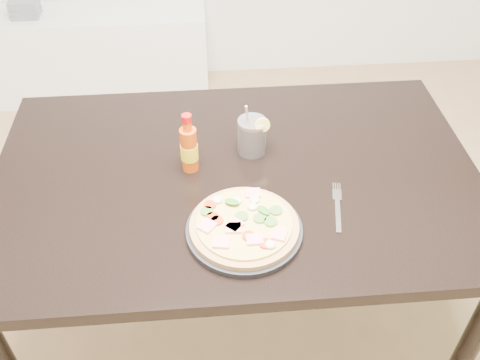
{
  "coord_description": "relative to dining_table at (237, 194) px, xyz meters",
  "views": [
    {
      "loc": [
        -0.14,
        -0.75,
        1.76
      ],
      "look_at": [
        -0.05,
        0.28,
        0.83
      ],
      "focal_mm": 40.0,
      "sensor_mm": 36.0,
      "label": 1
    }
  ],
  "objects": [
    {
      "name": "media_console",
      "position": [
        -0.75,
        1.67,
        -0.42
      ],
      "size": [
        1.4,
        0.34,
        0.5
      ],
      "primitive_type": "cube",
      "color": "white",
      "rests_on": "ground"
    },
    {
      "name": "hot_sauce_bottle",
      "position": [
        -0.13,
        0.03,
        0.16
      ],
      "size": [
        0.06,
        0.06,
        0.19
      ],
      "rotation": [
        0.0,
        0.0,
        0.24
      ],
      "color": "#C7480B",
      "rests_on": "dining_table"
    },
    {
      "name": "dining_table",
      "position": [
        0.0,
        0.0,
        0.0
      ],
      "size": [
        1.4,
        0.9,
        0.75
      ],
      "color": "black",
      "rests_on": "ground"
    },
    {
      "name": "plate",
      "position": [
        0.0,
        -0.23,
        0.09
      ],
      "size": [
        0.3,
        0.3,
        0.02
      ],
      "primitive_type": "cylinder",
      "color": "black",
      "rests_on": "dining_table"
    },
    {
      "name": "cola_cup",
      "position": [
        0.05,
        0.1,
        0.14
      ],
      "size": [
        0.09,
        0.09,
        0.17
      ],
      "rotation": [
        0.0,
        0.0,
        -0.04
      ],
      "color": "black",
      "rests_on": "dining_table"
    },
    {
      "name": "pizza",
      "position": [
        0.0,
        -0.23,
        0.11
      ],
      "size": [
        0.28,
        0.28,
        0.03
      ],
      "color": "tan",
      "rests_on": "plate"
    },
    {
      "name": "fork",
      "position": [
        0.26,
        -0.16,
        0.09
      ],
      "size": [
        0.05,
        0.19,
        0.0
      ],
      "rotation": [
        0.0,
        0.0,
        -0.19
      ],
      "color": "silver",
      "rests_on": "dining_table"
    },
    {
      "name": "cd_stack",
      "position": [
        -1.0,
        1.65,
        -0.12
      ],
      "size": [
        0.14,
        0.12,
        0.09
      ],
      "color": "slate",
      "rests_on": "media_console"
    }
  ]
}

